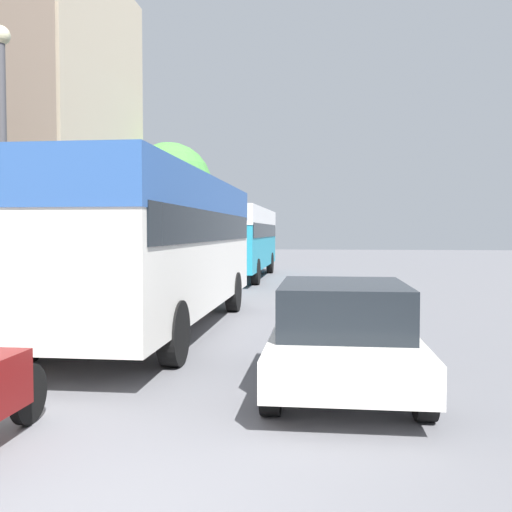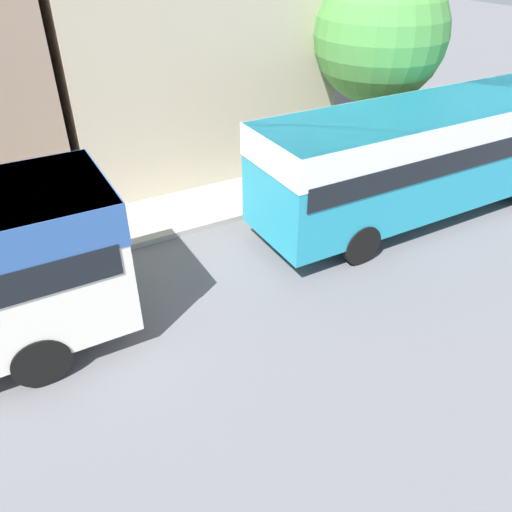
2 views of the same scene
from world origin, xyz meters
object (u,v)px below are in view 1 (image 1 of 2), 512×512
Objects in this scene: bus_lead at (154,232)px; bus_following at (238,233)px; pedestrian_near_curb at (205,250)px; car_crossing at (343,333)px.

bus_following is at bearing 90.95° from bus_lead.
bus_following is at bearing -62.07° from pedestrian_near_curb.
pedestrian_near_curb is (-2.63, 17.77, -0.95)m from bus_lead.
bus_lead is 0.97× the size of bus_following.
bus_following is 2.58× the size of car_crossing.
bus_lead is at bearing -89.05° from bus_following.
bus_lead reaches higher than bus_following.
car_crossing is 22.56m from pedestrian_near_curb.
car_crossing is at bearing -46.49° from bus_lead.
pedestrian_near_curb is (-6.31, 21.65, 0.35)m from car_crossing.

